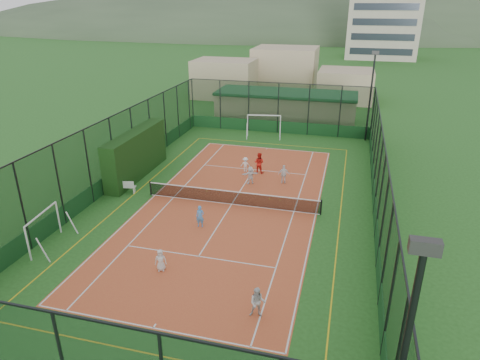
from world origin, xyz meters
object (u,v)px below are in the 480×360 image
object	(u,v)px
child_near_left	(161,260)
floodlight_ne	(370,97)
futsal_goal_far	(264,126)
coach	(259,163)
clubhouse	(286,106)
futsal_goal_near	(44,230)
child_far_back	(250,175)
child_far_left	(245,164)
child_far_right	(284,174)
white_bench	(123,186)
child_near_mid	(200,216)
child_near_right	(258,303)

from	to	relation	value
child_near_left	floodlight_ne	bearing A→B (deg)	48.61
futsal_goal_far	coach	world-z (taller)	futsal_goal_far
floodlight_ne	clubhouse	world-z (taller)	floodlight_ne
futsal_goal_near	floodlight_ne	bearing A→B (deg)	-41.76
futsal_goal_far	child_far_back	bearing A→B (deg)	-92.87
child_far_left	coach	distance (m)	1.09
futsal_goal_near	futsal_goal_far	world-z (taller)	futsal_goal_far
clubhouse	child_far_left	xyz separation A→B (m)	(-0.54, -16.13, -0.98)
futsal_goal_near	child_far_right	xyz separation A→B (m)	(11.14, 11.84, -0.27)
coach	floodlight_ne	bearing A→B (deg)	-117.82
futsal_goal_far	child_near_left	world-z (taller)	futsal_goal_far
futsal_goal_far	child_far_right	size ratio (longest dim) A/B	2.35
white_bench	child_near_mid	xyz separation A→B (m)	(6.81, -3.22, 0.19)
futsal_goal_far	child_near_right	size ratio (longest dim) A/B	2.34
floodlight_ne	child_far_back	size ratio (longest dim) A/B	6.23
child_near_left	child_far_back	xyz separation A→B (m)	(1.77, 11.69, 0.08)
white_bench	child_far_back	xyz separation A→B (m)	(8.19, 3.77, 0.19)
white_bench	coach	world-z (taller)	coach
child_near_mid	child_far_back	distance (m)	7.12
child_far_back	child_near_right	bearing A→B (deg)	77.55
white_bench	child_near_mid	size ratio (longest dim) A/B	1.29
futsal_goal_far	child_near_left	bearing A→B (deg)	-100.72
white_bench	child_far_right	world-z (taller)	child_far_right
coach	child_near_right	bearing A→B (deg)	111.43
clubhouse	white_bench	size ratio (longest dim) A/B	8.84
white_bench	child_near_mid	bearing A→B (deg)	-35.74
white_bench	floodlight_ne	bearing A→B (deg)	35.10
child_near_left	child_near_right	xyz separation A→B (m)	(5.36, -2.06, 0.12)
futsal_goal_near	child_near_left	xyz separation A→B (m)	(7.04, -0.54, -0.39)
white_bench	clubhouse	bearing A→B (deg)	60.14
child_near_left	white_bench	bearing A→B (deg)	109.69
futsal_goal_near	clubhouse	bearing A→B (deg)	-22.45
floodlight_ne	child_far_left	bearing A→B (deg)	-130.43
white_bench	child_near_left	bearing A→B (deg)	-61.40
futsal_goal_near	child_near_left	world-z (taller)	futsal_goal_near
white_bench	coach	size ratio (longest dim) A/B	1.06
coach	futsal_goal_far	bearing A→B (deg)	-71.17
clubhouse	white_bench	xyz separation A→B (m)	(-7.80, -22.11, -1.09)
clubhouse	child_far_left	world-z (taller)	clubhouse
child_far_right	child_far_back	distance (m)	2.44
futsal_goal_near	child_far_back	distance (m)	14.21
child_near_right	child_far_back	size ratio (longest dim) A/B	1.06
clubhouse	white_bench	world-z (taller)	clubhouse
floodlight_ne	white_bench	xyz separation A→B (m)	(-16.40, -16.71, -3.64)
child_far_left	clubhouse	bearing A→B (deg)	-98.46
child_near_right	clubhouse	bearing A→B (deg)	88.25
child_far_left	coach	size ratio (longest dim) A/B	0.72
futsal_goal_near	child_far_back	size ratio (longest dim) A/B	2.29
white_bench	child_near_right	size ratio (longest dim) A/B	1.22
clubhouse	child_far_left	distance (m)	16.17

